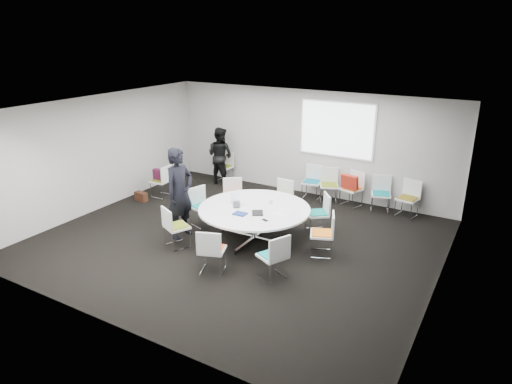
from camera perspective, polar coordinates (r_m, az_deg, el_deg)
The scene contains 31 objects.
room_shell at distance 9.28m, azimuth -1.80°, elevation 1.72°, with size 8.08×7.08×2.88m.
conference_table at distance 9.63m, azimuth -0.21°, elevation -2.96°, with size 2.35×2.35×0.73m.
projection_screen at distance 11.89m, azimuth 10.03°, elevation 7.68°, with size 1.90×0.03×1.35m, color white.
chair_ring_a at distance 9.21m, azimuth 8.25°, elevation -6.18°, with size 0.59×0.60×0.88m.
chair_ring_b at distance 10.17m, azimuth 7.70°, elevation -3.57°, with size 0.64×0.64×0.88m.
chair_ring_c at distance 10.96m, azimuth 3.10°, elevation -1.68°, with size 0.51×0.50×0.88m.
chair_ring_d at distance 11.05m, azimuth -2.84°, elevation -1.48°, with size 0.64×0.63×0.88m.
chair_ring_e at distance 10.52m, azimuth -6.68°, elevation -2.72°, with size 0.57×0.57×0.88m.
chair_ring_f at distance 9.57m, azimuth -9.87°, elevation -5.23°, with size 0.61×0.60×0.88m.
chair_ring_g at distance 8.53m, azimuth -5.50°, elevation -8.26°, with size 0.59×0.58×0.88m.
chair_ring_h at distance 8.29m, azimuth 2.13°, elevation -9.05°, with size 0.60×0.61×0.88m.
chair_back_a at distance 12.21m, azimuth 6.98°, elevation 0.48°, with size 0.51×0.50×0.88m.
chair_back_b at distance 12.02m, azimuth 9.08°, elevation 0.06°, with size 0.60×0.60×0.88m.
chair_back_c at distance 11.86m, azimuth 11.85°, elevation -0.40°, with size 0.59×0.58×0.88m.
chair_back_d at distance 11.65m, azimuth 15.29°, elevation -1.05°, with size 0.57×0.56×0.88m.
chair_back_e at distance 11.53m, azimuth 18.35°, elevation -1.59°, with size 0.54×0.53×0.88m.
chair_spare_left at distance 12.48m, azimuth -11.70°, elevation 0.64°, with size 0.47×0.48×0.88m.
chair_person_back at distance 13.50m, azimuth -4.05°, elevation 2.45°, with size 0.48×0.47×0.88m.
person_main at distance 9.80m, azimuth -9.52°, elevation -0.13°, with size 0.72×0.47×1.97m, color black.
person_back at distance 13.22m, azimuth -4.51°, elevation 4.56°, with size 0.80×0.63×1.66m, color black.
laptop at distance 9.70m, azimuth -2.14°, elevation -1.58°, with size 0.37×0.24×0.03m, color #333338.
laptop_lid at distance 9.85m, azimuth -2.66°, elevation -0.54°, with size 0.30×0.02×0.22m, color silver.
notebook_black at distance 9.27m, azimuth 0.19°, elevation -2.62°, with size 0.22×0.30×0.02m, color black.
tablet_folio at distance 9.23m, azimuth -2.02°, elevation -2.73°, with size 0.26×0.20×0.03m, color navy.
papers_right at distance 9.49m, azimuth 3.63°, elevation -2.19°, with size 0.30×0.21×0.00m, color white.
papers_front at distance 9.26m, azimuth 2.84°, elevation -2.74°, with size 0.30×0.21×0.00m, color white.
cup at distance 9.77m, azimuth 1.85°, elevation -1.22°, with size 0.08×0.08×0.09m, color white.
phone at distance 8.94m, azimuth 1.13°, elevation -3.54°, with size 0.14×0.07×0.01m, color black.
maroon_bag at distance 12.39m, azimuth -11.87°, elevation 2.15°, with size 0.40×0.14×0.28m, color #4A132D.
brown_bag at distance 12.34m, azimuth -14.17°, elevation -0.56°, with size 0.36×0.16×0.24m, color #371D11.
red_jacket at distance 11.52m, azimuth 11.61°, elevation 1.26°, with size 0.44×0.10×0.35m, color #AF2415.
Camera 1 is at (4.77, -7.49, 4.25)m, focal length 32.00 mm.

